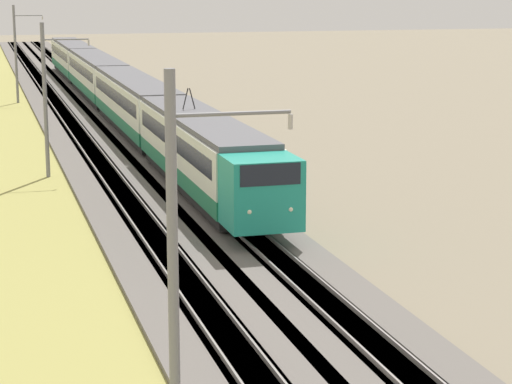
{
  "coord_description": "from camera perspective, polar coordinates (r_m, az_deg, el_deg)",
  "views": [
    {
      "loc": [
        -9.95,
        6.63,
        10.37
      ],
      "look_at": [
        27.28,
        -3.87,
        2.25
      ],
      "focal_mm": 70.0,
      "sensor_mm": 36.0,
      "label": 1
    }
  ],
  "objects": [
    {
      "name": "track_main",
      "position": [
        61.17,
        -9.32,
        2.1
      ],
      "size": [
        240.0,
        1.57,
        0.45
      ],
      "color": "#4C4238",
      "rests_on": "ground"
    },
    {
      "name": "passenger_train",
      "position": [
        79.89,
        -8.17,
        6.01
      ],
      "size": [
        86.56,
        2.98,
        5.11
      ],
      "rotation": [
        0.0,
        0.0,
        3.14
      ],
      "color": "teal",
      "rests_on": "ground"
    },
    {
      "name": "catenary_mast_mid",
      "position": [
        54.3,
        -11.9,
        5.21
      ],
      "size": [
        0.22,
        2.56,
        8.35
      ],
      "color": "slate",
      "rests_on": "ground"
    },
    {
      "name": "ballast_main",
      "position": [
        61.17,
        -9.32,
        2.09
      ],
      "size": [
        240.0,
        4.4,
        0.3
      ],
      "color": "#605B56",
      "rests_on": "ground"
    },
    {
      "name": "track_adjacent",
      "position": [
        61.71,
        -5.74,
        2.28
      ],
      "size": [
        240.0,
        1.57,
        0.45
      ],
      "color": "#4C4238",
      "rests_on": "ground"
    },
    {
      "name": "catenary_mast_near",
      "position": [
        19.81,
        -4.59,
        -5.3
      ],
      "size": [
        0.22,
        2.56,
        8.79
      ],
      "color": "slate",
      "rests_on": "ground"
    },
    {
      "name": "ballast_adjacent",
      "position": [
        61.71,
        -5.74,
        2.27
      ],
      "size": [
        240.0,
        4.4,
        0.3
      ],
      "color": "#605B56",
      "rests_on": "ground"
    },
    {
      "name": "catenary_mast_far",
      "position": [
        89.37,
        -13.53,
        7.71
      ],
      "size": [
        0.22,
        2.56,
        8.52
      ],
      "color": "slate",
      "rests_on": "ground"
    }
  ]
}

